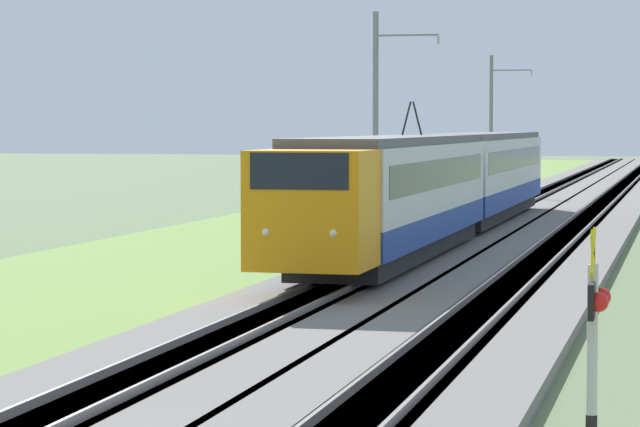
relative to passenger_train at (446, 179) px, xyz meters
The scene contains 9 objects.
ballast_main 11.87m from the passenger_train, ahead, with size 240.00×4.40×0.30m.
ballast_adjacent 12.60m from the passenger_train, 19.95° to the right, with size 240.00×4.40×0.30m.
track_main 11.87m from the passenger_train, ahead, with size 240.00×1.57×0.45m.
track_adjacent 12.60m from the passenger_train, 19.95° to the right, with size 240.00×1.57×0.45m.
grass_verge 13.65m from the passenger_train, 29.93° to the left, with size 240.00×11.95×0.12m.
passenger_train is the anchor object (origin of this frame).
crossing_signal_far 39.98m from the passenger_train, 168.84° to the right, with size 0.70×0.23×3.36m.
catenary_mast_mid 4.12m from the passenger_train, 56.41° to the left, with size 0.22×2.56×8.68m.
catenary_mast_far 36.38m from the passenger_train, ahead, with size 0.22×2.56×8.57m.
Camera 1 is at (-16.18, -8.66, 4.38)m, focal length 85.00 mm.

